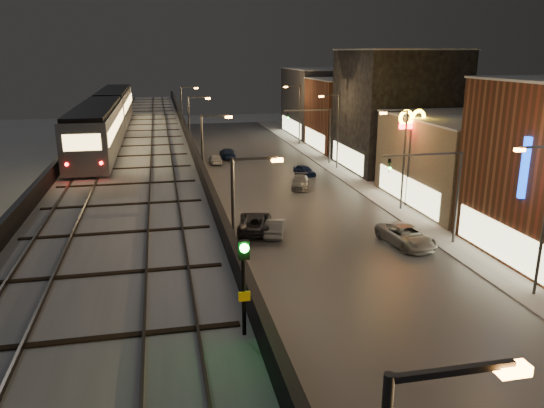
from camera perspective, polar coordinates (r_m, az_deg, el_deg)
road_surface at (r=49.99m, az=1.78°, el=0.02°), size 17.00×120.00×0.06m
sidewalk_right at (r=53.17m, az=12.31°, el=0.68°), size 4.00×120.00×0.14m
under_viaduct_pavement at (r=48.69m, az=-13.85°, el=-0.89°), size 11.00×120.00×0.06m
elevated_viaduct at (r=44.31m, az=-14.43°, el=4.87°), size 9.00×100.00×6.30m
viaduct_trackbed at (r=44.30m, az=-14.50°, el=5.87°), size 8.40×100.00×0.32m
viaduct_parapet_streetside at (r=44.27m, az=-8.87°, el=6.79°), size 0.30×100.00×1.10m
viaduct_parapet_far at (r=44.66m, az=-20.13°, el=6.09°), size 0.30×100.00×1.10m
building_c at (r=52.76m, az=20.36°, el=4.40°), size 12.20×15.20×8.16m
building_d at (r=66.23m, az=13.27°, el=9.78°), size 12.20×13.20×14.16m
building_e at (r=79.27m, az=8.89°, el=9.53°), size 12.20×12.20×10.16m
building_f at (r=92.38m, az=5.80°, el=10.85°), size 12.20×16.20×11.16m
streetlight_left_1 at (r=26.35m, az=-3.57°, el=-3.01°), size 2.57×0.28×9.00m
streetlight_right_1 at (r=33.33m, az=27.03°, el=-0.69°), size 2.56×0.28×9.00m
streetlight_left_2 at (r=43.66m, az=-7.09°, el=4.58°), size 2.57×0.28×9.00m
streetlight_right_2 at (r=48.19m, az=13.75°, el=5.32°), size 2.56×0.28×9.00m
streetlight_left_3 at (r=61.36m, az=-8.62°, el=7.83°), size 2.57×0.28×9.00m
streetlight_right_3 at (r=64.67m, az=6.89°, el=8.30°), size 2.56×0.28×9.00m
streetlight_left_4 at (r=79.20m, az=-9.47°, el=9.61°), size 2.57×0.28×9.00m
streetlight_right_4 at (r=81.79m, az=2.80°, el=10.00°), size 2.56×0.28×9.00m
traffic_light_rig_a at (r=40.15m, az=18.00°, el=1.82°), size 6.10×0.34×7.00m
traffic_light_rig_b at (r=67.32m, az=5.32°, el=8.02°), size 6.10×0.34×7.00m
subway_train at (r=50.40m, az=-17.27°, el=9.09°), size 2.90×35.00×3.46m
rail_signal at (r=13.56m, az=-3.05°, el=-7.03°), size 0.31×0.41×2.68m
car_near_white at (r=41.25m, az=0.33°, el=-2.57°), size 2.49×4.20×1.31m
car_mid_silver at (r=42.05m, az=-1.83°, el=-2.05°), size 3.69×5.92×1.53m
car_mid_dark at (r=71.68m, az=-4.79°, el=5.42°), size 1.94×4.61×1.33m
car_far_white at (r=68.25m, az=-6.12°, el=4.80°), size 1.51×3.63×1.23m
car_onc_dark at (r=40.29m, az=14.21°, el=-3.41°), size 3.26×5.66×1.49m
car_onc_white at (r=55.70m, az=3.07°, el=2.31°), size 2.93×4.58×1.24m
car_onc_red at (r=61.31m, az=3.52°, el=3.58°), size 2.22×3.83×1.23m
sign_mcdonalds at (r=49.31m, az=14.76°, el=7.70°), size 2.66×0.53×8.93m
sign_carwash at (r=36.56m, az=26.37°, el=2.48°), size 1.71×0.35×8.88m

